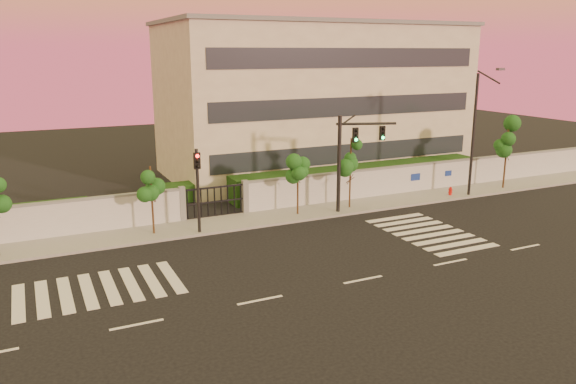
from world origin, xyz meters
TOP-DOWN VIEW (x-y plane):
  - ground at (0.00, 0.00)m, footprint 120.00×120.00m
  - sidewalk at (0.00, 10.50)m, footprint 60.00×3.00m
  - perimeter_wall at (0.10, 12.00)m, footprint 60.00×0.36m
  - hedge_row at (1.17, 14.74)m, footprint 41.00×4.25m
  - institutional_building at (9.00, 21.99)m, footprint 24.40×12.40m
  - road_markings at (-1.58, 3.76)m, footprint 57.00×7.62m
  - street_tree_c at (-7.10, 10.25)m, footprint 1.35×1.07m
  - street_tree_d at (1.81, 10.27)m, footprint 1.38×1.10m
  - street_tree_e at (5.52, 10.21)m, footprint 1.33×1.06m
  - street_tree_f at (18.64, 9.96)m, footprint 1.61×1.28m
  - traffic_signal_main at (5.12, 9.66)m, footprint 3.82×1.44m
  - traffic_signal_secondary at (-4.77, 9.35)m, footprint 0.38×0.35m
  - streetlight_east at (14.84, 9.25)m, footprint 0.53×2.15m
  - fire_hydrant at (13.58, 9.90)m, footprint 0.29×0.27m

SIDE VIEW (x-z plane):
  - ground at x=0.00m, z-range 0.00..0.00m
  - road_markings at x=-1.58m, z-range 0.00..0.02m
  - sidewalk at x=0.00m, z-range 0.00..0.15m
  - fire_hydrant at x=13.58m, z-range 0.00..0.73m
  - hedge_row at x=1.17m, z-range -0.08..1.72m
  - perimeter_wall at x=0.10m, z-range -0.03..2.17m
  - street_tree_d at x=1.81m, z-range 0.92..4.81m
  - street_tree_c at x=-7.10m, z-range 0.93..4.87m
  - traffic_signal_secondary at x=-4.77m, z-range 0.65..5.50m
  - street_tree_e at x=5.52m, z-range 1.10..5.75m
  - street_tree_f at x=18.64m, z-range 1.24..6.49m
  - traffic_signal_main at x=5.12m, z-range 0.82..6.99m
  - streetlight_east at x=14.84m, z-range 0.36..9.29m
  - institutional_building at x=9.00m, z-range 0.03..12.28m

